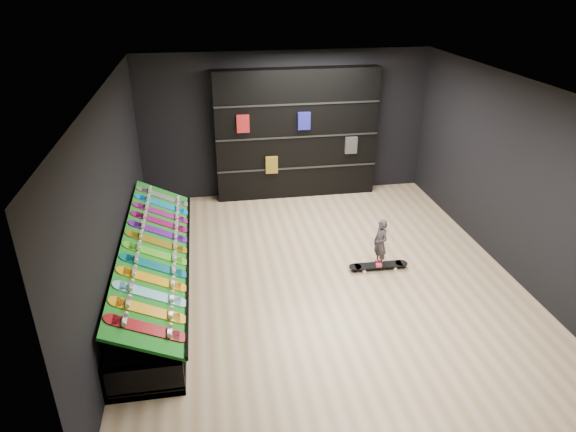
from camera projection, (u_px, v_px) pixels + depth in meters
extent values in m
cube|color=tan|center=(321.00, 275.00, 8.20)|extent=(6.00, 7.00, 0.01)
cube|color=white|center=(327.00, 86.00, 6.90)|extent=(6.00, 7.00, 0.01)
cube|color=black|center=(285.00, 125.00, 10.66)|extent=(6.00, 0.02, 3.00)
cube|color=black|center=(416.00, 342.00, 4.44)|extent=(6.00, 0.02, 3.00)
cube|color=black|center=(113.00, 203.00, 7.10)|extent=(0.02, 7.00, 3.00)
cube|color=black|center=(511.00, 177.00, 8.00)|extent=(0.02, 7.00, 3.00)
cube|color=#0F6114|center=(156.00, 249.00, 7.52)|extent=(0.92, 4.50, 0.46)
cube|color=black|center=(296.00, 134.00, 10.60)|extent=(3.35, 0.39, 2.68)
imported|color=black|center=(380.00, 252.00, 8.23)|extent=(0.17, 0.21, 0.48)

